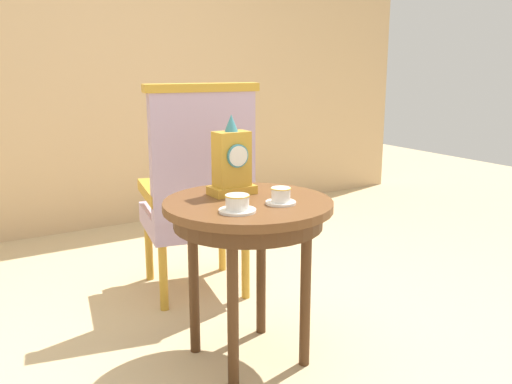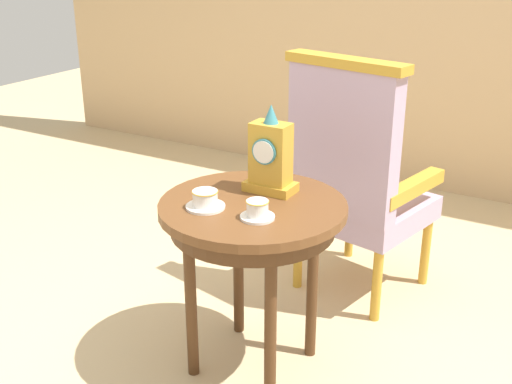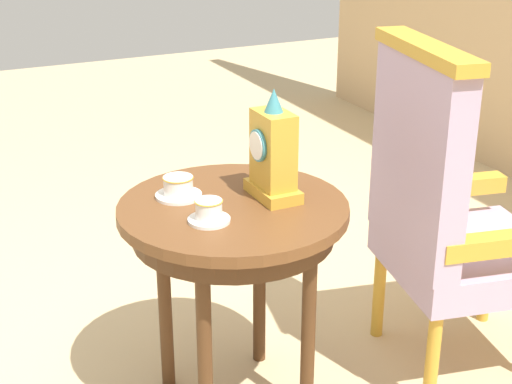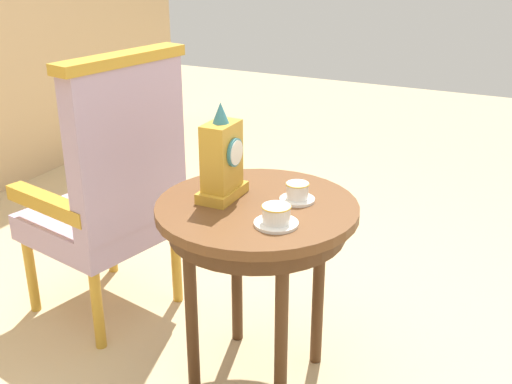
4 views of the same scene
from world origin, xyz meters
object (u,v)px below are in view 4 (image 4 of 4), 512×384
object	(u,v)px
teacup_right	(297,193)
mantel_clock	(222,160)
side_table	(257,226)
armchair	(112,187)
teacup_left	(276,216)

from	to	relation	value
teacup_right	mantel_clock	bearing A→B (deg)	109.00
side_table	teacup_right	distance (m)	0.18
side_table	armchair	bearing A→B (deg)	80.49
teacup_left	armchair	distance (m)	0.88
side_table	teacup_left	bearing A→B (deg)	-134.12
teacup_left	armchair	world-z (taller)	armchair
teacup_left	mantel_clock	world-z (taller)	mantel_clock
teacup_left	mantel_clock	distance (m)	0.30
mantel_clock	armchair	size ratio (longest dim) A/B	0.29
mantel_clock	teacup_left	bearing A→B (deg)	-115.41
side_table	mantel_clock	size ratio (longest dim) A/B	2.08
teacup_right	teacup_left	bearing A→B (deg)	-176.10
teacup_right	armchair	xyz separation A→B (m)	(0.03, 0.82, -0.13)
side_table	teacup_right	world-z (taller)	teacup_right
side_table	mantel_clock	world-z (taller)	mantel_clock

